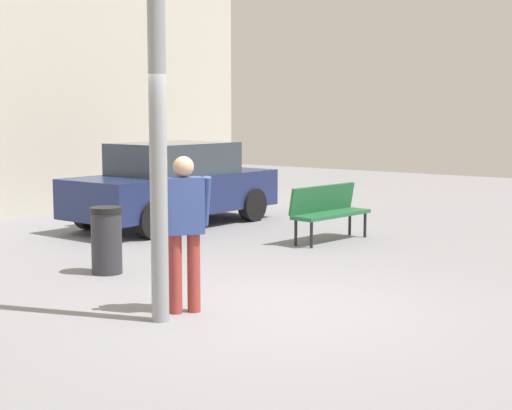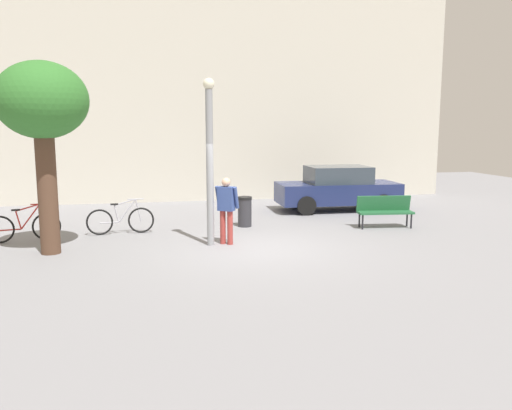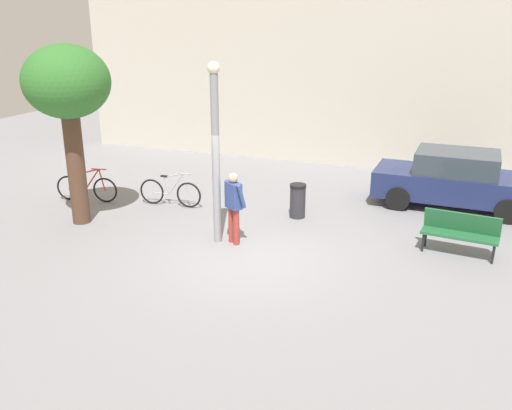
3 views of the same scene
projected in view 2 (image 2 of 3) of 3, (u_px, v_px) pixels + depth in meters
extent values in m
plane|color=gray|center=(255.00, 249.00, 12.38)|extent=(36.00, 36.00, 0.00)
cube|color=beige|center=(208.00, 84.00, 20.75)|extent=(19.52, 2.00, 9.26)
cylinder|color=gray|center=(210.00, 169.00, 12.52)|extent=(0.18, 0.18, 3.80)
sphere|color=#F2EACC|center=(209.00, 84.00, 12.21)|extent=(0.28, 0.28, 0.28)
cylinder|color=#9E3833|center=(223.00, 227.00, 12.89)|extent=(0.14, 0.14, 0.85)
cylinder|color=#9E3833|center=(230.00, 228.00, 12.81)|extent=(0.14, 0.14, 0.85)
cube|color=#334784|center=(226.00, 199.00, 12.74)|extent=(0.45, 0.41, 0.60)
sphere|color=tan|center=(226.00, 182.00, 12.68)|extent=(0.22, 0.22, 0.22)
cylinder|color=#334784|center=(218.00, 197.00, 12.87)|extent=(0.20, 0.24, 0.55)
cylinder|color=#334784|center=(236.00, 198.00, 12.68)|extent=(0.20, 0.24, 0.55)
cube|color=#236038|center=(385.00, 213.00, 14.90)|extent=(1.64, 0.61, 0.06)
cube|color=#236038|center=(384.00, 203.00, 15.05)|extent=(1.60, 0.30, 0.44)
cylinder|color=black|center=(411.00, 221.00, 14.85)|extent=(0.05, 0.05, 0.42)
cylinder|color=black|center=(363.00, 222.00, 14.72)|extent=(0.05, 0.05, 0.42)
cylinder|color=black|center=(407.00, 219.00, 15.17)|extent=(0.05, 0.05, 0.42)
cylinder|color=black|center=(359.00, 220.00, 15.03)|extent=(0.05, 0.05, 0.42)
cylinder|color=brown|center=(48.00, 194.00, 11.76)|extent=(0.44, 0.44, 2.79)
ellipsoid|color=#31712C|center=(42.00, 100.00, 11.44)|extent=(2.03, 2.03, 1.73)
torus|color=black|center=(141.00, 220.00, 14.22)|extent=(0.71, 0.10, 0.71)
torus|color=black|center=(100.00, 222.00, 13.92)|extent=(0.71, 0.10, 0.71)
cylinder|color=#ADADB7|center=(127.00, 211.00, 14.08)|extent=(0.50, 0.07, 0.64)
cylinder|color=#ADADB7|center=(125.00, 202.00, 14.03)|extent=(0.58, 0.08, 0.18)
cylinder|color=#ADADB7|center=(116.00, 214.00, 14.01)|extent=(0.14, 0.05, 0.48)
cylinder|color=#ADADB7|center=(109.00, 223.00, 14.00)|extent=(0.50, 0.07, 0.04)
cylinder|color=#ADADB7|center=(138.00, 210.00, 14.16)|extent=(0.17, 0.05, 0.63)
cube|color=black|center=(114.00, 204.00, 13.96)|extent=(0.21, 0.09, 0.04)
cylinder|color=#ADADB7|center=(136.00, 199.00, 14.10)|extent=(0.44, 0.06, 0.03)
torus|color=black|center=(47.00, 226.00, 13.33)|extent=(0.71, 0.18, 0.71)
cylinder|color=red|center=(31.00, 217.00, 13.15)|extent=(0.50, 0.12, 0.64)
cylinder|color=red|center=(28.00, 208.00, 13.10)|extent=(0.58, 0.14, 0.18)
cylinder|color=red|center=(19.00, 220.00, 13.06)|extent=(0.14, 0.06, 0.48)
cylinder|color=red|center=(10.00, 230.00, 13.02)|extent=(0.50, 0.13, 0.04)
cylinder|color=red|center=(43.00, 216.00, 13.26)|extent=(0.17, 0.07, 0.63)
cube|color=black|center=(16.00, 210.00, 13.00)|extent=(0.21, 0.11, 0.04)
cylinder|color=red|center=(40.00, 204.00, 13.19)|extent=(0.44, 0.11, 0.03)
cube|color=navy|center=(337.00, 193.00, 18.04)|extent=(4.24, 1.81, 0.70)
cube|color=#333D47|center=(338.00, 175.00, 17.94)|extent=(2.14, 1.62, 0.60)
cylinder|color=black|center=(365.00, 197.00, 19.10)|extent=(0.65, 0.24, 0.64)
cylinder|color=black|center=(383.00, 203.00, 17.54)|extent=(0.65, 0.24, 0.64)
cylinder|color=black|center=(294.00, 199.00, 18.63)|extent=(0.65, 0.24, 0.64)
cylinder|color=black|center=(306.00, 206.00, 17.07)|extent=(0.65, 0.24, 0.64)
cylinder|color=#2D2D33|center=(245.00, 213.00, 15.13)|extent=(0.40, 0.40, 0.80)
cylinder|color=black|center=(245.00, 198.00, 15.06)|extent=(0.42, 0.42, 0.08)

